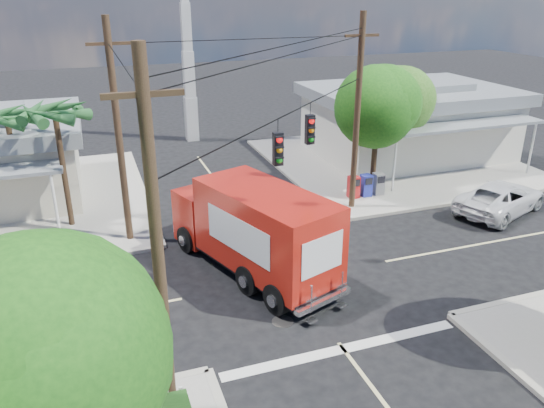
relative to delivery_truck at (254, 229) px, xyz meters
name	(u,v)px	position (x,y,z in m)	size (l,w,h in m)	color
ground	(290,279)	(1.06, -1.00, -1.73)	(120.00, 120.00, 0.00)	black
sidewalk_ne	(392,161)	(11.94, 9.88, -1.66)	(14.12, 14.12, 0.14)	#9E988E
road_markings	(306,300)	(1.06, -2.47, -1.73)	(32.00, 32.00, 0.01)	beige
building_ne	(408,119)	(13.56, 10.96, 0.59)	(11.80, 10.20, 4.50)	silver
radio_tower	(188,57)	(1.56, 19.00, 3.91)	(0.80, 0.80, 17.00)	silver
tree_sw_front	(73,341)	(-5.93, -8.54, 2.60)	(3.88, 3.78, 6.03)	#422D1C
tree_ne_front	(379,101)	(8.27, 5.76, 3.03)	(4.21, 4.14, 6.66)	#422D1C
tree_ne_back	(400,101)	(10.87, 7.96, 2.45)	(3.77, 3.66, 5.82)	#422D1C
palm_nw_front	(55,115)	(-6.44, 6.50, 3.31)	(3.01, 3.08, 5.59)	#422D1C
palm_nw_back	(7,120)	(-8.44, 8.00, 2.94)	(3.01, 3.08, 5.19)	#422D1C
utility_poles	(233,149)	(-0.52, 0.60, 2.94)	(12.00, 10.68, 9.00)	#473321
vending_boxes	(366,185)	(7.56, 5.20, -1.04)	(1.90, 0.50, 1.10)	red
delivery_truck	(254,229)	(0.00, 0.00, 0.00)	(4.81, 8.19, 3.41)	black
parked_car	(501,198)	(12.67, 1.50, -1.01)	(2.41, 5.23, 1.45)	silver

